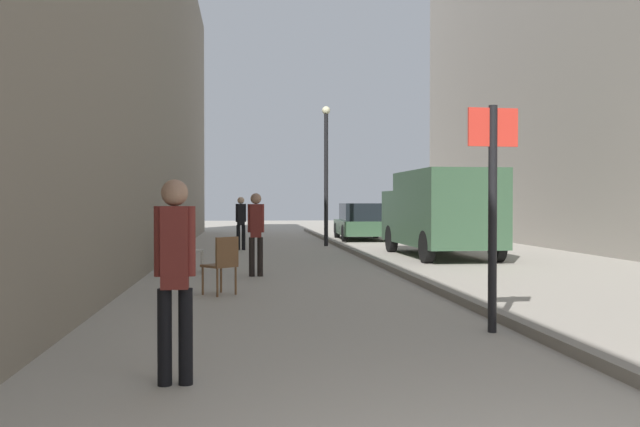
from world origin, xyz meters
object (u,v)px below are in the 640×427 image
Objects in this scene: pedestrian_mid_block at (241,219)px; lamp_post at (326,166)px; pedestrian_main_foreground at (256,228)px; delivery_van at (440,211)px; pedestrian_far_crossing at (175,266)px; cafe_chair_near_window at (189,247)px; street_sign_post at (493,198)px; parked_car at (361,222)px; cafe_chair_by_doorway at (223,261)px.

pedestrian_mid_block is 0.35× the size of lamp_post.
delivery_van reaches higher than pedestrian_main_foreground.
pedestrian_far_crossing is 1.79× the size of cafe_chair_near_window.
street_sign_post is (2.59, -6.15, 0.58)m from pedestrian_main_foreground.
parked_car is (4.43, 12.95, -0.25)m from pedestrian_main_foreground.
pedestrian_far_crossing reaches higher than pedestrian_mid_block.
parked_car is 0.90× the size of lamp_post.
pedestrian_mid_block reaches higher than cafe_chair_near_window.
pedestrian_far_crossing is 3.90m from street_sign_post.
parked_car is (4.76, 5.42, -0.25)m from pedestrian_mid_block.
cafe_chair_by_doorway is at bearing 12.45° from cafe_chair_near_window.
lamp_post reaches higher than pedestrian_main_foreground.
delivery_van is 5.66m from lamp_post.
pedestrian_mid_block is 14.00m from street_sign_post.
pedestrian_far_crossing is (-0.48, -15.53, 0.01)m from pedestrian_mid_block.
street_sign_post is at bearing -88.06° from cafe_chair_by_doorway.
parked_car is at bearing 74.73° from pedestrian_far_crossing.
delivery_van is at bearing 63.17° from pedestrian_far_crossing.
parked_car is at bearing -141.58° from pedestrian_mid_block.
lamp_post is at bearing -160.82° from pedestrian_mid_block.
delivery_van is at bearing -62.34° from lamp_post.
lamp_post is 9.47m from cafe_chair_near_window.
delivery_van is (5.42, -3.22, 0.30)m from pedestrian_mid_block.
pedestrian_mid_block is 10.24m from cafe_chair_by_doorway.
pedestrian_main_foreground reaches higher than parked_car.
pedestrian_mid_block is 7.22m from parked_car.
parked_car is (-0.66, 8.64, -0.54)m from delivery_van.
pedestrian_far_crossing reaches higher than cafe_chair_near_window.
lamp_post reaches higher than delivery_van.
delivery_van is (5.90, 12.31, 0.28)m from pedestrian_far_crossing.
lamp_post is 12.46m from cafe_chair_by_doorway.
cafe_chair_by_doorway is (-5.67, -7.02, -0.71)m from delivery_van.
cafe_chair_near_window is 1.00× the size of cafe_chair_by_doorway.
pedestrian_far_crossing is 5.32m from cafe_chair_by_doorway.
parked_car is 4.69m from lamp_post.
parked_car is 4.54× the size of cafe_chair_near_window.
lamp_post is (3.36, 17.15, 1.75)m from pedestrian_far_crossing.
lamp_post is at bearing -93.65° from street_sign_post.
cafe_chair_near_window is at bearing 92.61° from pedestrian_far_crossing.
lamp_post is at bearing 116.88° from delivery_van.
street_sign_post reaches higher than delivery_van.
parked_car is at bearing 73.73° from pedestrian_main_foreground.
street_sign_post is 15.35m from lamp_post.
cafe_chair_by_doorway is (-3.13, -11.86, -2.18)m from lamp_post.
pedestrian_mid_block reaches higher than cafe_chair_by_doorway.
cafe_chair_near_window is at bearing -64.05° from street_sign_post.
street_sign_post is at bearing -93.32° from parked_car.
delivery_van reaches higher than parked_car.
lamp_post is (-0.03, 15.31, 1.18)m from street_sign_post.
street_sign_post reaches higher than cafe_chair_near_window.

